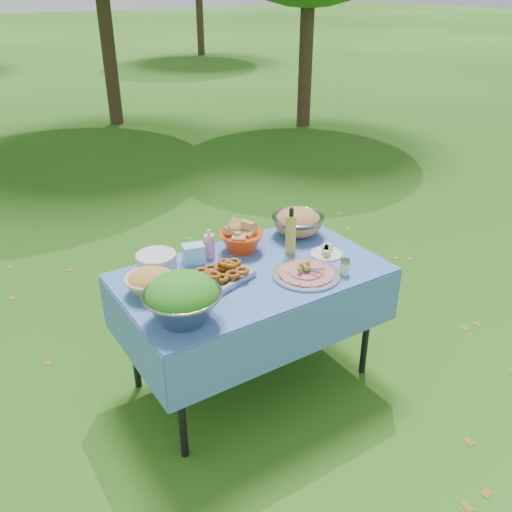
{
  "coord_description": "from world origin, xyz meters",
  "views": [
    {
      "loc": [
        -1.41,
        -2.23,
        2.23
      ],
      "look_at": [
        0.03,
        0.0,
        0.85
      ],
      "focal_mm": 38.0,
      "sensor_mm": 36.0,
      "label": 1
    }
  ],
  "objects": [
    {
      "name": "ground",
      "position": [
        0.0,
        0.0,
        0.0
      ],
      "size": [
        80.0,
        80.0,
        0.0
      ],
      "primitive_type": "plane",
      "color": "#16390A",
      "rests_on": "ground"
    },
    {
      "name": "picnic_table",
      "position": [
        0.0,
        0.0,
        0.38
      ],
      "size": [
        1.46,
        0.86,
        0.76
      ],
      "primitive_type": "cube",
      "color": "#7CB3EF",
      "rests_on": "ground"
    },
    {
      "name": "salad_bowl",
      "position": [
        -0.53,
        -0.23,
        0.88
      ],
      "size": [
        0.38,
        0.38,
        0.25
      ],
      "primitive_type": null,
      "rotation": [
        0.0,
        0.0,
        -0.01
      ],
      "color": "gray",
      "rests_on": "picnic_table"
    },
    {
      "name": "pasta_bowl_white",
      "position": [
        -0.57,
        0.1,
        0.83
      ],
      "size": [
        0.27,
        0.27,
        0.14
      ],
      "primitive_type": null,
      "rotation": [
        0.0,
        0.0,
        -0.11
      ],
      "color": "silver",
      "rests_on": "picnic_table"
    },
    {
      "name": "plate_stack",
      "position": [
        -0.44,
        0.29,
        0.82
      ],
      "size": [
        0.27,
        0.27,
        0.11
      ],
      "primitive_type": "cylinder",
      "rotation": [
        0.0,
        0.0,
        -0.26
      ],
      "color": "silver",
      "rests_on": "picnic_table"
    },
    {
      "name": "wipes_box",
      "position": [
        -0.22,
        0.28,
        0.82
      ],
      "size": [
        0.14,
        0.11,
        0.11
      ],
      "primitive_type": "cube",
      "rotation": [
        0.0,
        0.0,
        -0.25
      ],
      "color": "#96E2F0",
      "rests_on": "picnic_table"
    },
    {
      "name": "sanitizer_bottle",
      "position": [
        -0.11,
        0.28,
        0.85
      ],
      "size": [
        0.07,
        0.07,
        0.17
      ],
      "primitive_type": "cylinder",
      "rotation": [
        0.0,
        0.0,
        -0.1
      ],
      "color": "#F696C7",
      "rests_on": "picnic_table"
    },
    {
      "name": "bread_bowl",
      "position": [
        0.09,
        0.26,
        0.85
      ],
      "size": [
        0.32,
        0.32,
        0.18
      ],
      "primitive_type": null,
      "rotation": [
        0.0,
        0.0,
        0.22
      ],
      "color": "#FA3E0A",
      "rests_on": "picnic_table"
    },
    {
      "name": "pasta_bowl_steel",
      "position": [
        0.51,
        0.26,
        0.85
      ],
      "size": [
        0.4,
        0.4,
        0.17
      ],
      "primitive_type": null,
      "rotation": [
        0.0,
        0.0,
        -0.26
      ],
      "color": "gray",
      "rests_on": "picnic_table"
    },
    {
      "name": "fried_tray",
      "position": [
        -0.19,
        0.0,
        0.8
      ],
      "size": [
        0.37,
        0.3,
        0.07
      ],
      "primitive_type": "cube",
      "rotation": [
        0.0,
        0.0,
        0.3
      ],
      "color": "#A2A3A7",
      "rests_on": "picnic_table"
    },
    {
      "name": "charcuterie_platter",
      "position": [
        0.23,
        -0.2,
        0.8
      ],
      "size": [
        0.45,
        0.45,
        0.09
      ],
      "primitive_type": "cylinder",
      "rotation": [
        0.0,
        0.0,
        -0.22
      ],
      "color": "#9D9EA4",
      "rests_on": "picnic_table"
    },
    {
      "name": "oil_bottle",
      "position": [
        0.32,
        0.08,
        0.9
      ],
      "size": [
        0.08,
        0.08,
        0.28
      ],
      "primitive_type": "cylinder",
      "rotation": [
        0.0,
        0.0,
        -0.33
      ],
      "color": "gold",
      "rests_on": "picnic_table"
    },
    {
      "name": "cheese_plate",
      "position": [
        0.48,
        -0.06,
        0.79
      ],
      "size": [
        0.23,
        0.23,
        0.05
      ],
      "primitive_type": "cylinder",
      "rotation": [
        0.0,
        0.0,
        -0.28
      ],
      "color": "silver",
      "rests_on": "picnic_table"
    },
    {
      "name": "shaker",
      "position": [
        0.42,
        -0.3,
        0.81
      ],
      "size": [
        0.07,
        0.07,
        0.09
      ],
      "primitive_type": "cylinder",
      "rotation": [
        0.0,
        0.0,
        0.33
      ],
      "color": "white",
      "rests_on": "picnic_table"
    }
  ]
}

